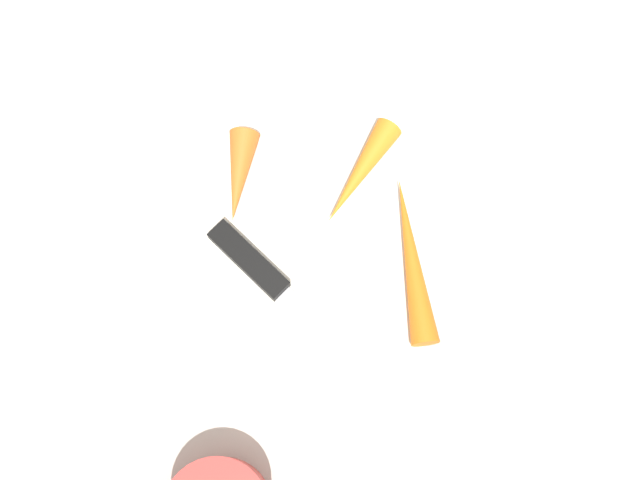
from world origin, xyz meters
The scene contains 6 objects.
ground_plane centered at (0.00, 0.00, 0.00)m, with size 1.40×1.40×0.00m, color #ADA8A0.
cutting_board centered at (0.00, 0.00, 0.01)m, with size 0.36×0.26×0.01m, color silver.
knife centered at (-0.05, 0.04, 0.02)m, with size 0.09×0.19×0.01m.
carrot_longest centered at (0.01, -0.09, 0.03)m, with size 0.03×0.03×0.16m, color orange.
carrot_shortest centered at (0.02, 0.10, 0.03)m, with size 0.03×0.03×0.09m, color orange.
carrot_medium centered at (0.07, -0.01, 0.03)m, with size 0.03×0.03×0.12m, color orange.
Camera 1 is at (-0.19, -0.09, 0.71)m, focal length 42.62 mm.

